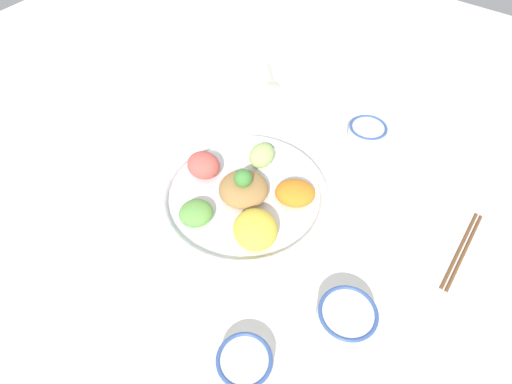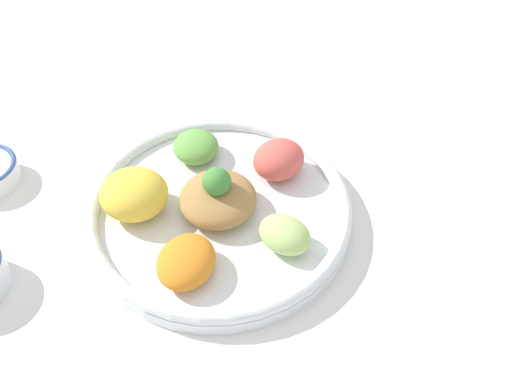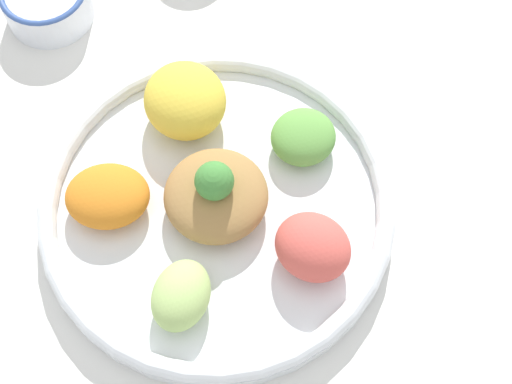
# 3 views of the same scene
# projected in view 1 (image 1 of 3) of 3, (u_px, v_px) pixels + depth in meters

# --- Properties ---
(ground_plane) EXTENTS (2.40, 2.40, 0.00)m
(ground_plane) POSITION_uv_depth(u_px,v_px,m) (241.00, 200.00, 0.95)
(ground_plane) COLOR white
(salad_platter) EXTENTS (0.37, 0.37, 0.10)m
(salad_platter) POSITION_uv_depth(u_px,v_px,m) (243.00, 196.00, 0.92)
(salad_platter) COLOR white
(salad_platter) RESTS_ON ground_plane
(sauce_bowl_red) EXTENTS (0.10, 0.10, 0.05)m
(sauce_bowl_red) POSITION_uv_depth(u_px,v_px,m) (347.00, 317.00, 0.75)
(sauce_bowl_red) COLOR white
(sauce_bowl_red) RESTS_ON ground_plane
(rice_bowl_blue) EXTENTS (0.09, 0.09, 0.03)m
(rice_bowl_blue) POSITION_uv_depth(u_px,v_px,m) (245.00, 362.00, 0.70)
(rice_bowl_blue) COLOR white
(rice_bowl_blue) RESTS_ON ground_plane
(sauce_bowl_dark) EXTENTS (0.09, 0.09, 0.05)m
(sauce_bowl_dark) POSITION_uv_depth(u_px,v_px,m) (367.00, 133.00, 1.05)
(sauce_bowl_dark) COLOR white
(sauce_bowl_dark) RESTS_ON ground_plane
(chopsticks_pair_near) EXTENTS (0.02, 0.22, 0.01)m
(chopsticks_pair_near) POSITION_uv_depth(u_px,v_px,m) (463.00, 250.00, 0.86)
(chopsticks_pair_near) COLOR brown
(chopsticks_pair_near) RESTS_ON ground_plane
(serving_spoon_main) EXTENTS (0.10, 0.11, 0.01)m
(serving_spoon_main) POSITION_uv_depth(u_px,v_px,m) (272.00, 80.00, 1.23)
(serving_spoon_main) COLOR beige
(serving_spoon_main) RESTS_ON ground_plane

